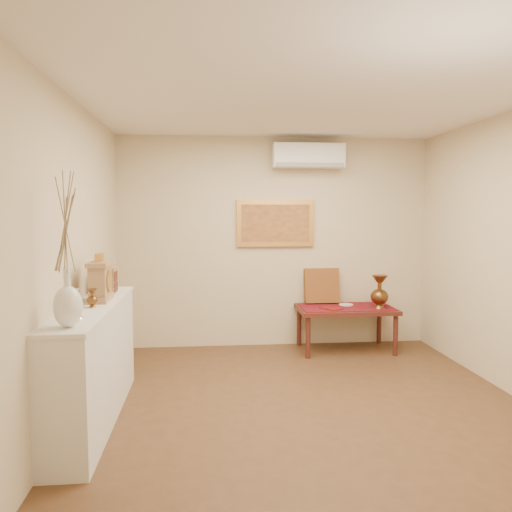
{
  "coord_description": "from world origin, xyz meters",
  "views": [
    {
      "loc": [
        -0.88,
        -4.16,
        1.74
      ],
      "look_at": [
        -0.36,
        1.15,
        1.27
      ],
      "focal_mm": 35.0,
      "sensor_mm": 36.0,
      "label": 1
    }
  ],
  "objects": [
    {
      "name": "ceiling",
      "position": [
        0.0,
        0.0,
        2.7
      ],
      "size": [
        4.5,
        4.5,
        0.0
      ],
      "primitive_type": "plane",
      "rotation": [
        3.14,
        0.0,
        0.0
      ],
      "color": "white",
      "rests_on": "ground"
    },
    {
      "name": "menu",
      "position": [
        0.63,
        1.77,
        0.56
      ],
      "size": [
        0.29,
        0.31,
        0.01
      ],
      "primitive_type": "cube",
      "rotation": [
        0.0,
        0.0,
        0.6
      ],
      "color": "#66100D",
      "rests_on": "table_cloth"
    },
    {
      "name": "mantel_clock",
      "position": [
        -1.79,
        0.19,
        1.15
      ],
      "size": [
        0.17,
        0.36,
        0.41
      ],
      "color": "tan",
      "rests_on": "display_ledge"
    },
    {
      "name": "wall_left",
      "position": [
        -2.0,
        0.0,
        1.35
      ],
      "size": [
        0.02,
        4.5,
        2.7
      ],
      "primitive_type": "cube",
      "color": "beige",
      "rests_on": "ground"
    },
    {
      "name": "wooden_chest",
      "position": [
        -1.81,
        0.6,
        1.1
      ],
      "size": [
        0.16,
        0.21,
        0.24
      ],
      "color": "tan",
      "rests_on": "display_ledge"
    },
    {
      "name": "low_table",
      "position": [
        0.85,
        1.88,
        0.48
      ],
      "size": [
        1.2,
        0.7,
        0.55
      ],
      "color": "#4F1E17",
      "rests_on": "floor"
    },
    {
      "name": "wall_back",
      "position": [
        0.0,
        2.25,
        1.35
      ],
      "size": [
        4.0,
        0.02,
        2.7
      ],
      "primitive_type": "cube",
      "color": "beige",
      "rests_on": "ground"
    },
    {
      "name": "brass_urn_small",
      "position": [
        -1.8,
        -0.11,
        1.08
      ],
      "size": [
        0.09,
        0.09,
        0.2
      ],
      "primitive_type": null,
      "color": "brown",
      "rests_on": "display_ledge"
    },
    {
      "name": "display_ledge",
      "position": [
        -1.82,
        0.0,
        0.49
      ],
      "size": [
        0.37,
        2.02,
        0.98
      ],
      "color": "white",
      "rests_on": "floor"
    },
    {
      "name": "white_vase",
      "position": [
        -1.8,
        -0.8,
        1.48
      ],
      "size": [
        0.19,
        0.19,
        1.01
      ],
      "primitive_type": null,
      "color": "white",
      "rests_on": "display_ledge"
    },
    {
      "name": "wall_front",
      "position": [
        0.0,
        -2.25,
        1.35
      ],
      "size": [
        4.0,
        0.02,
        2.7
      ],
      "primitive_type": "cube",
      "color": "beige",
      "rests_on": "ground"
    },
    {
      "name": "table_cloth",
      "position": [
        0.85,
        1.88,
        0.55
      ],
      "size": [
        1.14,
        0.59,
        0.01
      ],
      "primitive_type": "cube",
      "color": "maroon",
      "rests_on": "low_table"
    },
    {
      "name": "candlestick",
      "position": [
        -1.82,
        -0.52,
        1.09
      ],
      "size": [
        0.1,
        0.1,
        0.21
      ],
      "primitive_type": null,
      "color": "silver",
      "rests_on": "display_ledge"
    },
    {
      "name": "brass_urn_tall",
      "position": [
        1.24,
        1.76,
        0.81
      ],
      "size": [
        0.22,
        0.22,
        0.5
      ],
      "primitive_type": null,
      "color": "brown",
      "rests_on": "table_cloth"
    },
    {
      "name": "floor",
      "position": [
        0.0,
        0.0,
        0.0
      ],
      "size": [
        4.5,
        4.5,
        0.0
      ],
      "primitive_type": "plane",
      "color": "brown",
      "rests_on": "ground"
    },
    {
      "name": "plate",
      "position": [
        0.88,
        1.99,
        0.56
      ],
      "size": [
        0.18,
        0.18,
        0.01
      ],
      "primitive_type": "cylinder",
      "color": "white",
      "rests_on": "table_cloth"
    },
    {
      "name": "painting",
      "position": [
        0.0,
        2.22,
        1.6
      ],
      "size": [
        1.0,
        0.06,
        0.6
      ],
      "color": "gold",
      "rests_on": "wall_back"
    },
    {
      "name": "cushion",
      "position": [
        0.6,
        2.17,
        0.78
      ],
      "size": [
        0.45,
        0.19,
        0.46
      ],
      "primitive_type": "cube",
      "rotation": [
        -0.21,
        0.0,
        0.0
      ],
      "color": "#5F1D13",
      "rests_on": "table_cloth"
    },
    {
      "name": "ac_unit",
      "position": [
        0.4,
        2.12,
        2.45
      ],
      "size": [
        0.9,
        0.25,
        0.3
      ],
      "color": "white",
      "rests_on": "wall_back"
    }
  ]
}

